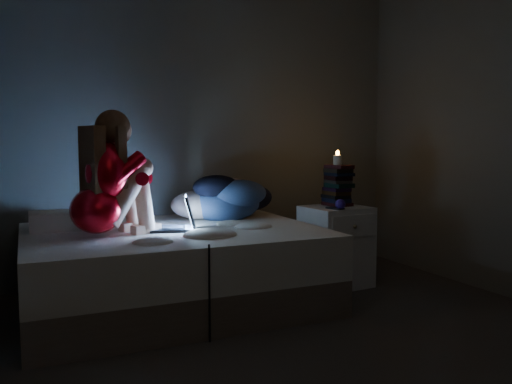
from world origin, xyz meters
TOP-DOWN VIEW (x-y plane):
  - floor at (0.00, 0.00)m, footprint 3.60×3.80m
  - wall_back at (0.00, 1.91)m, footprint 3.60×0.02m
  - bed at (-0.54, 1.10)m, footprint 2.00×1.50m
  - pillow at (-1.27, 1.42)m, footprint 0.43×0.31m
  - woman at (-1.08, 0.97)m, footprint 0.59×0.49m
  - laptop at (-0.60, 1.05)m, footprint 0.42×0.35m
  - clothes_pile at (-0.03, 1.45)m, footprint 0.70×0.60m
  - nightstand at (0.80, 1.08)m, footprint 0.52×0.47m
  - book_stack at (0.85, 1.15)m, footprint 0.19×0.25m
  - candle at (0.85, 1.15)m, footprint 0.07×0.07m
  - phone at (0.69, 0.96)m, footprint 0.09×0.15m
  - blue_orb at (0.71, 0.92)m, footprint 0.08×0.08m

SIDE VIEW (x-z plane):
  - floor at x=0.00m, z-range -0.02..0.00m
  - bed at x=-0.54m, z-range 0.00..0.55m
  - nightstand at x=0.80m, z-range 0.00..0.65m
  - pillow at x=-1.27m, z-range 0.55..0.68m
  - phone at x=0.69m, z-range 0.65..0.66m
  - laptop at x=-0.60m, z-range 0.55..0.81m
  - blue_orb at x=0.71m, z-range 0.65..0.73m
  - clothes_pile at x=-0.03m, z-range 0.55..0.92m
  - book_stack at x=0.85m, z-range 0.65..0.99m
  - woman at x=-1.08m, z-range 0.55..1.38m
  - candle at x=0.85m, z-range 0.99..1.07m
  - wall_back at x=0.00m, z-range 0.00..2.60m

